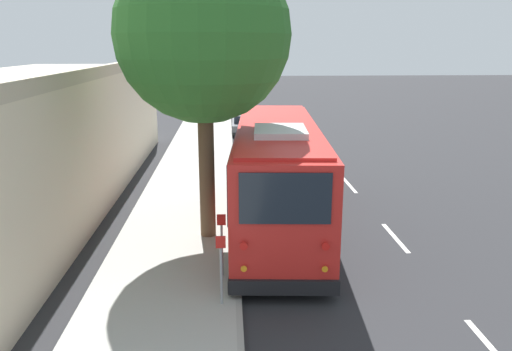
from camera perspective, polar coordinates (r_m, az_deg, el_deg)
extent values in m
plane|color=#28282B|center=(17.47, 3.11, -4.70)|extent=(160.00, 160.00, 0.00)
cube|color=#A3A099|center=(17.42, -8.52, -4.64)|extent=(80.00, 3.52, 0.15)
cube|color=gray|center=(17.34, -2.46, -4.57)|extent=(80.00, 0.14, 0.15)
cube|color=red|center=(16.10, 2.45, 0.25)|extent=(10.53, 3.21, 3.03)
cube|color=black|center=(16.50, 2.40, -4.38)|extent=(10.58, 3.26, 0.28)
cube|color=black|center=(15.95, 2.48, 2.58)|extent=(9.69, 3.24, 1.46)
cube|color=black|center=(21.07, 2.02, 5.57)|extent=(0.18, 2.21, 1.53)
cube|color=black|center=(10.87, 3.36, -2.67)|extent=(0.17, 2.03, 1.17)
cube|color=black|center=(20.97, 2.04, 7.49)|extent=(0.16, 1.82, 0.22)
cube|color=red|center=(15.78, 2.52, 5.73)|extent=(9.88, 2.93, 0.10)
cube|color=silver|center=(13.93, 2.77, 5.02)|extent=(2.00, 1.55, 0.20)
cube|color=black|center=(21.51, 1.98, 0.31)|extent=(0.27, 2.55, 0.36)
cube|color=black|center=(11.66, 3.21, -12.67)|extent=(0.27, 2.55, 0.36)
cylinder|color=red|center=(11.16, -1.42, -8.08)|extent=(0.04, 0.18, 0.18)
cylinder|color=orange|center=(11.39, -1.40, -10.61)|extent=(0.04, 0.14, 0.14)
cylinder|color=red|center=(11.25, 7.98, -8.04)|extent=(0.04, 0.18, 0.18)
cylinder|color=orange|center=(11.47, 7.88, -10.56)|extent=(0.04, 0.14, 0.14)
cube|color=white|center=(21.51, -0.27, 0.79)|extent=(0.06, 0.32, 0.18)
cube|color=white|center=(21.56, 4.22, 0.77)|extent=(0.06, 0.32, 0.18)
cube|color=black|center=(20.70, -1.90, 6.23)|extent=(0.07, 0.10, 0.24)
cylinder|color=black|center=(19.41, -1.15, -1.18)|extent=(0.99, 0.36, 0.97)
cylinder|color=slate|center=(19.41, -1.15, -1.18)|extent=(0.46, 0.35, 0.44)
cylinder|color=black|center=(19.47, 5.39, -1.19)|extent=(0.99, 0.36, 0.97)
cylinder|color=slate|center=(19.47, 5.39, -1.19)|extent=(0.46, 0.35, 0.44)
cylinder|color=black|center=(13.75, -1.89, -8.04)|extent=(0.99, 0.36, 0.97)
cylinder|color=slate|center=(13.75, -1.89, -8.04)|extent=(0.46, 0.35, 0.44)
cylinder|color=black|center=(13.84, 7.42, -8.01)|extent=(0.99, 0.36, 0.97)
cylinder|color=slate|center=(13.84, 7.42, -8.01)|extent=(0.46, 0.35, 0.44)
cube|color=maroon|center=(27.34, -0.36, 3.45)|extent=(4.66, 1.97, 0.60)
cube|color=black|center=(27.12, -0.37, 4.52)|extent=(2.25, 1.57, 0.48)
cube|color=maroon|center=(27.08, -0.37, 5.02)|extent=(2.17, 1.53, 0.05)
cube|color=black|center=(29.63, -0.26, 3.94)|extent=(0.20, 1.59, 0.20)
cube|color=black|center=(25.13, -0.48, 1.98)|extent=(0.20, 1.59, 0.20)
cylinder|color=black|center=(28.80, -1.78, 3.72)|extent=(0.61, 0.24, 0.60)
cylinder|color=slate|center=(28.80, -1.78, 3.72)|extent=(0.29, 0.24, 0.27)
cylinder|color=black|center=(28.77, 1.19, 3.71)|extent=(0.61, 0.24, 0.60)
cylinder|color=slate|center=(28.77, 1.19, 3.71)|extent=(0.29, 0.24, 0.27)
cylinder|color=black|center=(25.99, -2.08, 2.51)|extent=(0.61, 0.24, 0.60)
cylinder|color=slate|center=(25.99, -2.08, 2.51)|extent=(0.29, 0.24, 0.27)
cylinder|color=black|center=(25.96, 1.21, 2.50)|extent=(0.61, 0.24, 0.60)
cylinder|color=slate|center=(25.96, 1.21, 2.50)|extent=(0.29, 0.24, 0.27)
cube|color=slate|center=(34.08, -1.23, 5.71)|extent=(4.23, 1.83, 0.60)
cube|color=black|center=(33.89, -1.23, 6.58)|extent=(2.01, 1.55, 0.48)
cube|color=slate|center=(33.85, -1.24, 6.98)|extent=(1.93, 1.51, 0.05)
cube|color=black|center=(36.21, -1.30, 5.92)|extent=(0.11, 1.70, 0.20)
cube|color=black|center=(32.02, -1.16, 4.76)|extent=(0.11, 1.70, 0.20)
cylinder|color=black|center=(35.41, -2.58, 5.79)|extent=(0.61, 0.21, 0.60)
cylinder|color=slate|center=(35.41, -2.58, 5.79)|extent=(0.27, 0.22, 0.27)
cylinder|color=black|center=(35.43, 0.03, 5.81)|extent=(0.61, 0.21, 0.60)
cylinder|color=slate|center=(35.43, 0.03, 5.81)|extent=(0.27, 0.22, 0.27)
cylinder|color=black|center=(32.79, -2.60, 5.07)|extent=(0.61, 0.21, 0.60)
cylinder|color=slate|center=(32.79, -2.60, 5.07)|extent=(0.27, 0.22, 0.27)
cylinder|color=black|center=(32.82, 0.22, 5.09)|extent=(0.61, 0.21, 0.60)
cylinder|color=slate|center=(32.82, 0.22, 5.09)|extent=(0.27, 0.22, 0.27)
cylinder|color=brown|center=(14.87, -5.66, 0.84)|extent=(0.46, 0.46, 4.20)
sphere|color=#2D6B28|center=(14.44, -6.05, 15.76)|extent=(4.95, 4.95, 4.95)
cylinder|color=gray|center=(11.33, -3.99, -11.41)|extent=(0.06, 0.06, 1.35)
cube|color=red|center=(10.99, -4.06, -7.60)|extent=(0.02, 0.22, 0.28)
cylinder|color=gray|center=(12.63, -3.92, -8.54)|extent=(0.06, 0.06, 1.34)
cube|color=red|center=(12.34, -3.98, -5.07)|extent=(0.02, 0.22, 0.28)
cube|color=beige|center=(21.06, -24.84, 3.92)|extent=(22.54, 6.86, 4.69)
cube|color=#BAAD93|center=(19.80, -16.62, 11.50)|extent=(22.54, 0.30, 0.40)
cube|color=silver|center=(16.19, 15.61, -6.84)|extent=(2.40, 0.14, 0.01)
cube|color=silver|center=(21.65, 10.61, -1.06)|extent=(2.40, 0.14, 0.01)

